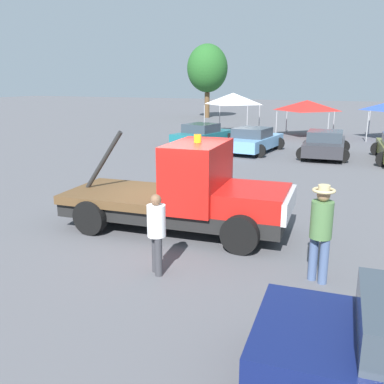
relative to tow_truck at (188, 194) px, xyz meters
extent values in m
plane|color=#545459|center=(-0.37, -0.03, -0.97)|extent=(160.00, 160.00, 0.00)
cube|color=black|center=(-0.37, -0.03, -0.44)|extent=(5.86, 2.47, 0.35)
cube|color=red|center=(1.69, 0.14, 0.01)|extent=(1.75, 2.02, 0.55)
cube|color=silver|center=(2.53, 0.21, -0.02)|extent=(0.28, 2.01, 0.50)
cube|color=red|center=(0.26, 0.02, 0.53)|extent=(1.44, 2.33, 1.60)
cube|color=brown|center=(-1.79, -0.15, -0.16)|extent=(3.03, 2.46, 0.22)
cylinder|color=black|center=(-2.37, -0.20, 0.73)|extent=(1.19, 0.22, 1.63)
cylinder|color=orange|center=(0.26, 0.02, 1.43)|extent=(0.18, 0.18, 0.20)
cylinder|color=black|center=(1.52, 1.19, -0.53)|extent=(0.88, 0.26, 0.88)
cylinder|color=black|center=(1.69, -0.93, -0.53)|extent=(0.88, 0.26, 0.88)
cylinder|color=black|center=(-2.30, 0.88, -0.53)|extent=(0.88, 0.26, 0.88)
cylinder|color=black|center=(-2.13, -1.24, -0.53)|extent=(0.88, 0.26, 0.88)
cylinder|color=black|center=(3.83, -3.76, -0.63)|extent=(0.68, 0.22, 0.68)
cylinder|color=#475B84|center=(3.59, -1.69, -0.52)|extent=(0.17, 0.17, 0.90)
cylinder|color=#475B84|center=(3.38, -1.60, -0.52)|extent=(0.17, 0.17, 0.90)
cylinder|color=#4C7542|center=(3.48, -1.65, 0.28)|extent=(0.41, 0.41, 0.71)
sphere|color=#A87A56|center=(3.48, -1.65, 0.76)|extent=(0.24, 0.24, 0.24)
torus|color=tan|center=(3.48, -1.65, 0.84)|extent=(0.43, 0.43, 0.06)
cylinder|color=tan|center=(3.48, -1.65, 0.89)|extent=(0.22, 0.22, 0.11)
cylinder|color=#38383D|center=(0.42, -2.51, -0.57)|extent=(0.15, 0.15, 0.80)
cylinder|color=#38383D|center=(0.57, -2.65, -0.57)|extent=(0.15, 0.15, 0.80)
cylinder|color=white|center=(0.49, -2.58, 0.15)|extent=(0.37, 0.37, 0.63)
sphere|color=brown|center=(0.49, -2.58, 0.57)|extent=(0.22, 0.22, 0.22)
cube|color=#196670|center=(-5.31, 13.97, -0.43)|extent=(2.55, 4.55, 0.60)
cube|color=#333D47|center=(-5.35, 13.76, 0.12)|extent=(1.90, 2.06, 0.50)
cylinder|color=black|center=(-5.92, 15.56, -0.63)|extent=(0.68, 0.22, 0.68)
cylinder|color=black|center=(-4.20, 15.26, -0.63)|extent=(0.68, 0.22, 0.68)
cylinder|color=black|center=(-6.42, 12.68, -0.63)|extent=(0.68, 0.22, 0.68)
cylinder|color=black|center=(-4.70, 12.38, -0.63)|extent=(0.68, 0.22, 0.68)
cube|color=#669ED1|center=(-1.95, 13.01, -0.43)|extent=(2.34, 4.67, 0.60)
cube|color=#333D47|center=(-1.97, 12.78, 0.12)|extent=(1.86, 2.05, 0.50)
cylinder|color=black|center=(-2.71, 14.62, -0.63)|extent=(0.68, 0.22, 0.68)
cylinder|color=black|center=(-0.89, 14.45, -0.63)|extent=(0.68, 0.22, 0.68)
cylinder|color=black|center=(-3.00, 11.57, -0.63)|extent=(0.68, 0.22, 0.68)
cylinder|color=black|center=(-1.19, 11.39, -0.63)|extent=(0.68, 0.22, 0.68)
cube|color=#2D2D33|center=(1.79, 13.05, -0.43)|extent=(2.18, 4.64, 0.60)
cube|color=#333D47|center=(1.80, 12.82, 0.12)|extent=(1.78, 2.01, 0.50)
cylinder|color=black|center=(0.79, 14.52, -0.63)|extent=(0.68, 0.22, 0.68)
cylinder|color=black|center=(2.58, 14.64, -0.63)|extent=(0.68, 0.22, 0.68)
cylinder|color=black|center=(1.00, 11.45, -0.63)|extent=(0.68, 0.22, 0.68)
cylinder|color=black|center=(2.78, 11.57, -0.63)|extent=(0.68, 0.22, 0.68)
cylinder|color=black|center=(4.27, 14.53, -0.63)|extent=(0.68, 0.22, 0.68)
cylinder|color=black|center=(4.58, 11.31, -0.63)|extent=(0.68, 0.22, 0.68)
cylinder|color=#9E9EA3|center=(-7.37, 19.25, 0.08)|extent=(0.07, 0.07, 2.11)
cylinder|color=#9E9EA3|center=(-4.18, 19.25, 0.08)|extent=(0.07, 0.07, 2.11)
cylinder|color=#9E9EA3|center=(-7.37, 22.44, 0.08)|extent=(0.07, 0.07, 2.11)
cylinder|color=#9E9EA3|center=(-4.18, 22.44, 0.08)|extent=(0.07, 0.07, 2.11)
pyramid|color=white|center=(-5.77, 20.84, 1.55)|extent=(3.19, 3.19, 0.82)
cylinder|color=#9E9EA3|center=(-2.13, 19.21, -0.07)|extent=(0.07, 0.07, 1.80)
cylinder|color=#9E9EA3|center=(1.22, 19.21, -0.07)|extent=(0.07, 0.07, 1.80)
cylinder|color=#9E9EA3|center=(-2.13, 22.57, -0.07)|extent=(0.07, 0.07, 1.80)
cylinder|color=#9E9EA3|center=(1.22, 22.57, -0.07)|extent=(0.07, 0.07, 1.80)
pyramid|color=red|center=(-0.46, 20.89, 1.18)|extent=(3.36, 3.36, 0.70)
cylinder|color=#9E9EA3|center=(3.54, 19.73, -0.02)|extent=(0.07, 0.07, 1.90)
cylinder|color=#9E9EA3|center=(3.54, 23.33, -0.02)|extent=(0.07, 0.07, 1.90)
cylinder|color=brown|center=(-12.70, 33.10, 0.34)|extent=(0.52, 0.52, 2.62)
ellipsoid|color=#235B23|center=(-12.70, 33.10, 4.07)|extent=(4.18, 4.18, 4.86)
camera|label=1|loc=(4.32, -9.54, 2.78)|focal=40.00mm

